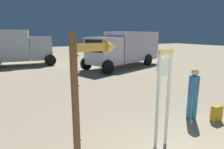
% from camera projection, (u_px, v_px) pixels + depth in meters
% --- Properties ---
extents(standing_clock, '(0.41, 0.12, 2.20)m').
position_uv_depth(standing_clock, '(163.00, 89.00, 4.07)').
color(standing_clock, white).
rests_on(standing_clock, ground_plane).
extents(arrow_sign, '(0.87, 0.26, 2.55)m').
position_uv_depth(arrow_sign, '(89.00, 81.00, 3.29)').
color(arrow_sign, brown).
rests_on(arrow_sign, ground_plane).
extents(person_near_clock, '(0.30, 0.30, 1.54)m').
position_uv_depth(person_near_clock, '(193.00, 91.00, 5.55)').
color(person_near_clock, teal).
rests_on(person_near_clock, ground_plane).
extents(backpack, '(0.33, 0.20, 0.48)m').
position_uv_depth(backpack, '(216.00, 114.00, 5.52)').
color(backpack, gold).
rests_on(backpack, ground_plane).
extents(box_truck_near, '(7.16, 4.45, 2.74)m').
position_uv_depth(box_truck_near, '(126.00, 47.00, 14.94)').
color(box_truck_near, silver).
rests_on(box_truck_near, ground_plane).
extents(box_truck_far, '(6.20, 2.91, 2.88)m').
position_uv_depth(box_truck_far, '(12.00, 47.00, 15.14)').
color(box_truck_far, silver).
rests_on(box_truck_far, ground_plane).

